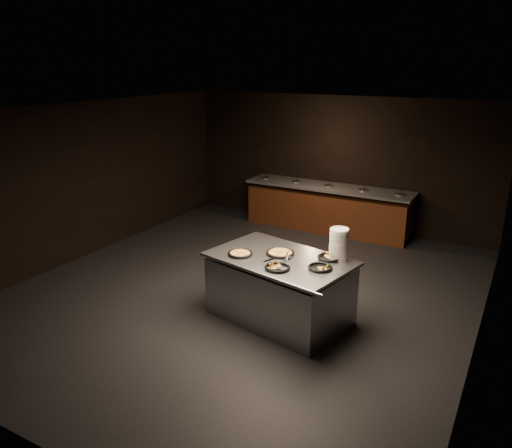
# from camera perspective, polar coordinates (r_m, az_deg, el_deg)

# --- Properties ---
(room) EXTENTS (7.02, 8.02, 2.92)m
(room) POSITION_cam_1_polar(r_m,az_deg,el_deg) (7.76, -1.25, 2.07)
(room) COLOR black
(room) RESTS_ON ground
(salad_bar) EXTENTS (3.70, 0.83, 1.18)m
(salad_bar) POSITION_cam_1_polar(r_m,az_deg,el_deg) (11.14, 8.12, 1.49)
(salad_bar) COLOR #5C2A15
(salad_bar) RESTS_ON ground
(serving_counter) EXTENTS (2.19, 1.65, 0.95)m
(serving_counter) POSITION_cam_1_polar(r_m,az_deg,el_deg) (7.29, 2.73, -7.46)
(serving_counter) COLOR #AAACB1
(serving_counter) RESTS_ON ground
(plate_stack) EXTENTS (0.26, 0.26, 0.44)m
(plate_stack) POSITION_cam_1_polar(r_m,az_deg,el_deg) (7.05, 9.45, -2.27)
(plate_stack) COLOR white
(plate_stack) RESTS_ON serving_counter
(pan_veggie_whole) EXTENTS (0.36, 0.36, 0.04)m
(pan_veggie_whole) POSITION_cam_1_polar(r_m,az_deg,el_deg) (7.16, -1.82, -3.38)
(pan_veggie_whole) COLOR black
(pan_veggie_whole) RESTS_ON serving_counter
(pan_cheese_whole) EXTENTS (0.41, 0.41, 0.04)m
(pan_cheese_whole) POSITION_cam_1_polar(r_m,az_deg,el_deg) (7.19, 2.78, -3.31)
(pan_cheese_whole) COLOR black
(pan_cheese_whole) RESTS_ON serving_counter
(pan_cheese_slices_a) EXTENTS (0.34, 0.34, 0.04)m
(pan_cheese_slices_a) POSITION_cam_1_polar(r_m,az_deg,el_deg) (7.10, 8.43, -3.78)
(pan_cheese_slices_a) COLOR black
(pan_cheese_slices_a) RESTS_ON serving_counter
(pan_cheese_slices_b) EXTENTS (0.35, 0.35, 0.04)m
(pan_cheese_slices_b) POSITION_cam_1_polar(r_m,az_deg,el_deg) (6.70, 2.47, -4.98)
(pan_cheese_slices_b) COLOR black
(pan_cheese_slices_b) RESTS_ON serving_counter
(pan_veggie_slices) EXTENTS (0.33, 0.33, 0.04)m
(pan_veggie_slices) POSITION_cam_1_polar(r_m,az_deg,el_deg) (6.75, 7.37, -4.93)
(pan_veggie_slices) COLOR black
(pan_veggie_slices) RESTS_ON serving_counter
(server_left) EXTENTS (0.12, 0.30, 0.14)m
(server_left) POSITION_cam_1_polar(r_m,az_deg,el_deg) (6.95, 3.58, -3.68)
(server_left) COLOR #AAACB1
(server_left) RESTS_ON serving_counter
(server_right) EXTENTS (0.35, 0.11, 0.17)m
(server_right) POSITION_cam_1_polar(r_m,az_deg,el_deg) (6.70, 2.04, -4.36)
(server_right) COLOR #AAACB1
(server_right) RESTS_ON serving_counter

